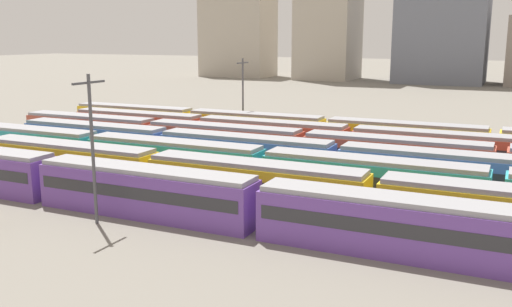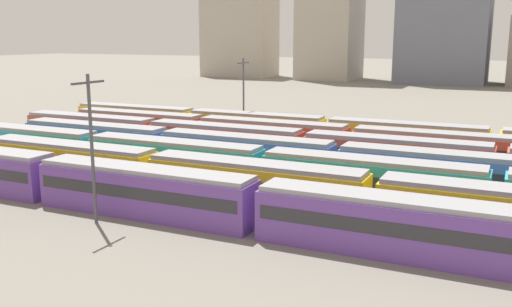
{
  "view_description": "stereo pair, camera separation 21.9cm",
  "coord_description": "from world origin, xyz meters",
  "px_view_note": "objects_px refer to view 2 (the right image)",
  "views": [
    {
      "loc": [
        38.73,
        -33.87,
        13.31
      ],
      "look_at": [
        15.84,
        15.6,
        2.04
      ],
      "focal_mm": 39.82,
      "sensor_mm": 36.0,
      "label": 1
    },
    {
      "loc": [
        38.93,
        -33.78,
        13.31
      ],
      "look_at": [
        15.84,
        15.6,
        2.04
      ],
      "focal_mm": 39.82,
      "sensor_mm": 36.0,
      "label": 2
    }
  ],
  "objects_px": {
    "train_track_4": "(304,148)",
    "train_track_6": "(495,145)",
    "train_track_1": "(254,185)",
    "train_track_2": "(370,180)",
    "catenary_pole_2": "(92,143)",
    "train_track_5": "(351,143)",
    "catenary_pole_1": "(244,94)"
  },
  "relations": [
    {
      "from": "train_track_1",
      "to": "train_track_4",
      "type": "relative_size",
      "value": 0.75
    },
    {
      "from": "train_track_2",
      "to": "train_track_5",
      "type": "bearing_deg",
      "value": 111.18
    },
    {
      "from": "train_track_2",
      "to": "train_track_4",
      "type": "relative_size",
      "value": 1.25
    },
    {
      "from": "catenary_pole_1",
      "to": "catenary_pole_2",
      "type": "relative_size",
      "value": 0.97
    },
    {
      "from": "train_track_1",
      "to": "train_track_4",
      "type": "bearing_deg",
      "value": 95.95
    },
    {
      "from": "catenary_pole_1",
      "to": "catenary_pole_2",
      "type": "bearing_deg",
      "value": -80.29
    },
    {
      "from": "train_track_1",
      "to": "train_track_2",
      "type": "relative_size",
      "value": 0.6
    },
    {
      "from": "train_track_2",
      "to": "catenary_pole_2",
      "type": "height_order",
      "value": "catenary_pole_2"
    },
    {
      "from": "train_track_4",
      "to": "train_track_5",
      "type": "distance_m",
      "value": 6.29
    },
    {
      "from": "train_track_1",
      "to": "catenary_pole_2",
      "type": "xyz_separation_m",
      "value": [
        -8.86,
        -8.2,
        4.05
      ]
    },
    {
      "from": "train_track_1",
      "to": "catenary_pole_2",
      "type": "height_order",
      "value": "catenary_pole_2"
    },
    {
      "from": "train_track_4",
      "to": "train_track_6",
      "type": "xyz_separation_m",
      "value": [
        17.94,
        10.4,
        0.0
      ]
    },
    {
      "from": "train_track_5",
      "to": "catenary_pole_2",
      "type": "distance_m",
      "value": 31.19
    },
    {
      "from": "catenary_pole_1",
      "to": "train_track_6",
      "type": "bearing_deg",
      "value": -5.33
    },
    {
      "from": "train_track_6",
      "to": "catenary_pole_2",
      "type": "height_order",
      "value": "catenary_pole_2"
    },
    {
      "from": "train_track_1",
      "to": "train_track_2",
      "type": "height_order",
      "value": "same"
    },
    {
      "from": "train_track_4",
      "to": "train_track_6",
      "type": "relative_size",
      "value": 0.66
    },
    {
      "from": "train_track_1",
      "to": "catenary_pole_2",
      "type": "relative_size",
      "value": 5.17
    },
    {
      "from": "train_track_5",
      "to": "catenary_pole_2",
      "type": "height_order",
      "value": "catenary_pole_2"
    },
    {
      "from": "train_track_6",
      "to": "catenary_pole_1",
      "type": "xyz_separation_m",
      "value": [
        -31.53,
        2.94,
        3.9
      ]
    },
    {
      "from": "catenary_pole_2",
      "to": "train_track_6",
      "type": "bearing_deg",
      "value": 53.64
    },
    {
      "from": "train_track_6",
      "to": "catenary_pole_1",
      "type": "relative_size",
      "value": 10.71
    },
    {
      "from": "train_track_6",
      "to": "catenary_pole_1",
      "type": "distance_m",
      "value": 31.9
    },
    {
      "from": "train_track_2",
      "to": "train_track_5",
      "type": "xyz_separation_m",
      "value": [
        -6.05,
        15.6,
        0.0
      ]
    },
    {
      "from": "train_track_4",
      "to": "catenary_pole_1",
      "type": "relative_size",
      "value": 7.11
    },
    {
      "from": "train_track_1",
      "to": "train_track_4",
      "type": "distance_m",
      "value": 15.68
    },
    {
      "from": "catenary_pole_2",
      "to": "catenary_pole_1",
      "type": "bearing_deg",
      "value": 99.71
    },
    {
      "from": "train_track_1",
      "to": "catenary_pole_1",
      "type": "relative_size",
      "value": 5.31
    },
    {
      "from": "train_track_1",
      "to": "train_track_5",
      "type": "height_order",
      "value": "same"
    },
    {
      "from": "train_track_2",
      "to": "train_track_4",
      "type": "distance_m",
      "value": 14.14
    },
    {
      "from": "train_track_6",
      "to": "train_track_2",
      "type": "bearing_deg",
      "value": -111.89
    },
    {
      "from": "train_track_4",
      "to": "catenary_pole_1",
      "type": "height_order",
      "value": "catenary_pole_1"
    }
  ]
}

